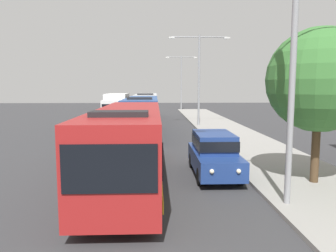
% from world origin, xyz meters
% --- Properties ---
extents(bus_lead, '(2.58, 11.52, 3.21)m').
position_xyz_m(bus_lead, '(-1.30, 12.92, 1.69)').
color(bus_lead, maroon).
rests_on(bus_lead, ground_plane).
extents(bus_second_in_line, '(2.58, 11.56, 3.21)m').
position_xyz_m(bus_second_in_line, '(-1.30, 26.03, 1.69)').
color(bus_second_in_line, '#284C8C').
rests_on(bus_second_in_line, ground_plane).
extents(bus_middle, '(2.58, 12.15, 3.21)m').
position_xyz_m(bus_middle, '(-1.30, 39.15, 1.69)').
color(bus_middle, silver).
rests_on(bus_middle, ground_plane).
extents(white_suv, '(1.86, 4.77, 1.90)m').
position_xyz_m(white_suv, '(2.40, 13.79, 1.03)').
color(white_suv, navy).
rests_on(white_suv, ground_plane).
extents(box_truck_oncoming, '(2.35, 7.60, 3.15)m').
position_xyz_m(box_truck_oncoming, '(-4.60, 36.66, 1.71)').
color(box_truck_oncoming, white).
rests_on(box_truck_oncoming, ground_plane).
extents(streetlamp_near, '(6.50, 0.28, 8.10)m').
position_xyz_m(streetlamp_near, '(4.10, 9.74, 5.16)').
color(streetlamp_near, gray).
rests_on(streetlamp_near, sidewalk).
extents(streetlamp_mid, '(5.95, 0.28, 8.79)m').
position_xyz_m(streetlamp_mid, '(4.10, 31.87, 5.50)').
color(streetlamp_mid, gray).
rests_on(streetlamp_mid, sidewalk).
extents(streetlamp_far, '(5.15, 0.28, 8.86)m').
position_xyz_m(streetlamp_far, '(4.10, 54.00, 5.47)').
color(streetlamp_far, gray).
rests_on(streetlamp_far, sidewalk).
extents(roadside_tree, '(4.05, 4.05, 6.08)m').
position_xyz_m(roadside_tree, '(6.15, 12.07, 4.19)').
color(roadside_tree, '#4C3823').
rests_on(roadside_tree, sidewalk).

